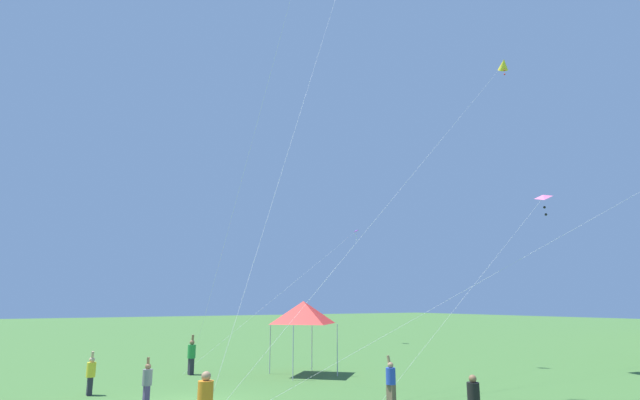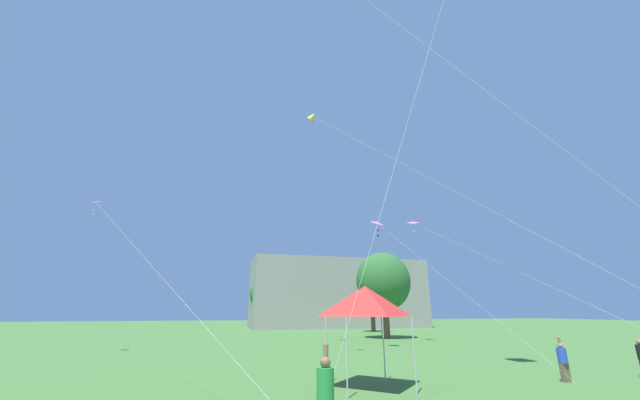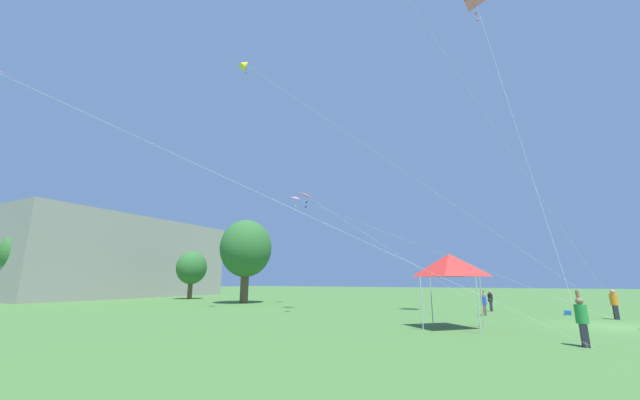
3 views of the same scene
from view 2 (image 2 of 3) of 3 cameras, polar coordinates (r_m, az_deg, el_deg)
name	(u,v)px [view 2 (image 2 of 3)]	position (r m, az deg, el deg)	size (l,w,h in m)	color
distant_building	(337,294)	(65.38, 2.72, -14.73)	(29.82, 11.76, 11.35)	gray
tree_far_right	(383,282)	(40.47, 10.09, -12.74)	(5.96, 5.36, 8.99)	brown
tree_far_left	(267,293)	(61.47, -8.51, -14.57)	(5.64, 5.08, 8.51)	brown
tree_far_centre	(372,301)	(53.10, 8.38, -15.76)	(4.13, 3.72, 6.24)	brown
festival_tent	(365,301)	(14.90, 7.29, -15.75)	(2.85, 2.85, 3.73)	#B7B7BC
person_blue_shirt	(563,360)	(19.02, 34.32, -20.34)	(0.36, 0.36, 1.75)	brown
person_green_shirt	(325,392)	(9.40, 0.87, -28.38)	(0.41, 0.41, 2.00)	#282833
kite_pink_delta_0	(378,224)	(29.33, 9.22, -3.75)	(2.53, 14.34, 9.93)	silver
kite_pink_delta_1	(414,224)	(36.28, 14.84, -3.66)	(3.84, 25.67, 11.36)	silver
kite_yellow_diamond_2	(313,117)	(35.26, -1.17, 13.19)	(8.36, 25.11, 21.35)	silver
kite_purple_delta_3	(98,205)	(29.49, -32.01, -0.66)	(11.64, 19.55, 10.44)	silver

